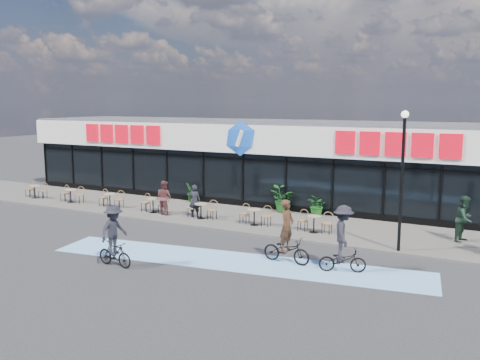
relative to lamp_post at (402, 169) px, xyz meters
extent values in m
plane|color=#28282B|center=(-9.09, -2.30, -3.24)|extent=(120.00, 120.00, 0.00)
cube|color=#5D5852|center=(-9.09, 2.20, -3.19)|extent=(44.00, 5.00, 0.10)
cube|color=#78AFE3|center=(-5.09, -3.80, -3.23)|extent=(14.17, 4.13, 0.01)
cube|color=black|center=(-9.09, 7.70, -1.74)|extent=(30.00, 6.00, 3.00)
cube|color=white|center=(-9.09, 7.55, 0.51)|extent=(30.60, 6.30, 1.50)
cube|color=#47474C|center=(-9.09, 7.70, 1.31)|extent=(30.60, 6.30, 0.10)
cube|color=navy|center=(-9.09, 4.66, -0.19)|extent=(30.60, 0.08, 0.18)
cube|color=black|center=(-9.09, 4.67, -0.59)|extent=(30.00, 0.06, 0.08)
cube|color=black|center=(-9.09, 4.68, -3.04)|extent=(30.00, 0.10, 0.40)
cube|color=red|center=(-17.09, 4.40, 0.56)|extent=(5.63, 0.18, 1.10)
cube|color=red|center=(-1.09, 4.40, 0.56)|extent=(5.63, 0.18, 1.10)
ellipsoid|color=blue|center=(-9.09, 4.40, 0.56)|extent=(1.90, 0.24, 1.90)
cylinder|color=black|center=(-24.09, 4.67, -1.74)|extent=(0.10, 0.10, 3.00)
cylinder|color=black|center=(-21.59, 4.67, -1.74)|extent=(0.10, 0.10, 3.00)
cylinder|color=black|center=(-19.09, 4.67, -1.74)|extent=(0.10, 0.10, 3.00)
cylinder|color=black|center=(-16.59, 4.67, -1.74)|extent=(0.10, 0.10, 3.00)
cylinder|color=black|center=(-14.09, 4.67, -1.74)|extent=(0.10, 0.10, 3.00)
cylinder|color=black|center=(-11.59, 4.67, -1.74)|extent=(0.10, 0.10, 3.00)
cylinder|color=black|center=(-9.09, 4.67, -1.74)|extent=(0.10, 0.10, 3.00)
cylinder|color=black|center=(-6.59, 4.67, -1.74)|extent=(0.10, 0.10, 3.00)
cylinder|color=black|center=(-4.09, 4.67, -1.74)|extent=(0.10, 0.10, 3.00)
cylinder|color=black|center=(-1.59, 4.67, -1.74)|extent=(0.10, 0.10, 3.00)
cylinder|color=black|center=(0.91, 4.67, -1.74)|extent=(0.10, 0.10, 3.00)
cylinder|color=black|center=(0.00, 0.00, -0.61)|extent=(0.12, 0.12, 5.06)
sphere|color=#FFF2CC|center=(0.00, 0.00, 2.02)|extent=(0.28, 0.28, 0.28)
cylinder|color=#A08566|center=(-21.01, 1.08, -2.42)|extent=(0.60, 0.60, 0.04)
cylinder|color=black|center=(-21.01, 1.08, -2.77)|extent=(0.06, 0.06, 0.70)
cylinder|color=black|center=(-21.01, 1.08, -3.13)|extent=(0.40, 0.40, 0.02)
cylinder|color=#A08566|center=(-18.14, 1.08, -2.42)|extent=(0.60, 0.60, 0.04)
cylinder|color=black|center=(-18.14, 1.08, -2.77)|extent=(0.06, 0.06, 0.70)
cylinder|color=black|center=(-18.14, 1.08, -3.13)|extent=(0.40, 0.40, 0.02)
cylinder|color=#A08566|center=(-15.27, 1.08, -2.42)|extent=(0.60, 0.60, 0.04)
cylinder|color=black|center=(-15.27, 1.08, -2.77)|extent=(0.06, 0.06, 0.70)
cylinder|color=black|center=(-15.27, 1.08, -3.13)|extent=(0.40, 0.40, 0.02)
cylinder|color=#A08566|center=(-12.39, 1.08, -2.42)|extent=(0.60, 0.60, 0.04)
cylinder|color=black|center=(-12.39, 1.08, -2.77)|extent=(0.06, 0.06, 0.70)
cylinder|color=black|center=(-12.39, 1.08, -3.13)|extent=(0.40, 0.40, 0.02)
cylinder|color=#A08566|center=(-9.52, 1.08, -2.42)|extent=(0.60, 0.60, 0.04)
cylinder|color=black|center=(-9.52, 1.08, -2.77)|extent=(0.06, 0.06, 0.70)
cylinder|color=black|center=(-9.52, 1.08, -3.13)|extent=(0.40, 0.40, 0.02)
cylinder|color=#A08566|center=(-6.65, 1.08, -2.42)|extent=(0.60, 0.60, 0.04)
cylinder|color=black|center=(-6.65, 1.08, -2.77)|extent=(0.06, 0.06, 0.70)
cylinder|color=black|center=(-6.65, 1.08, -3.13)|extent=(0.40, 0.40, 0.02)
cylinder|color=#A08566|center=(-3.77, 1.08, -2.42)|extent=(0.60, 0.60, 0.04)
cylinder|color=black|center=(-3.77, 1.08, -2.77)|extent=(0.06, 0.06, 0.70)
cylinder|color=black|center=(-3.77, 1.08, -3.13)|extent=(0.40, 0.40, 0.02)
imported|color=#164814|center=(-12.22, 4.32, -2.58)|extent=(0.56, 0.67, 1.11)
imported|color=#185519|center=(-6.61, 4.20, -2.46)|extent=(1.42, 1.30, 1.36)
imported|color=#195819|center=(-4.69, 4.22, -2.60)|extent=(1.23, 1.17, 1.08)
imported|color=black|center=(-9.96, 1.21, -2.33)|extent=(0.67, 0.53, 1.62)
imported|color=brown|center=(-11.65, 1.03, -2.28)|extent=(0.92, 0.76, 1.72)
imported|color=black|center=(2.10, 2.55, -2.20)|extent=(0.97, 1.10, 1.88)
imported|color=black|center=(-3.34, -3.08, -2.77)|extent=(1.84, 0.76, 0.94)
imported|color=#3E2516|center=(-3.34, -3.08, -1.86)|extent=(0.49, 0.71, 1.85)
imported|color=black|center=(-1.28, -3.12, -2.82)|extent=(1.67, 1.06, 0.83)
imported|color=black|center=(-1.28, -3.12, -1.86)|extent=(1.06, 1.36, 1.86)
imported|color=black|center=(-8.51, -6.23, -2.79)|extent=(1.52, 0.52, 0.90)
imported|color=black|center=(-8.51, -6.23, -1.92)|extent=(0.72, 1.16, 1.74)
camera|label=1|loc=(3.29, -19.38, 2.49)|focal=38.00mm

